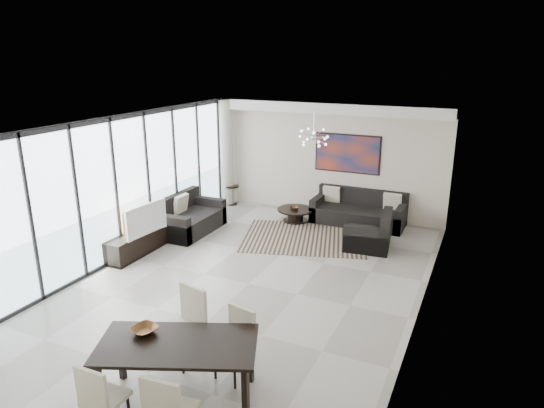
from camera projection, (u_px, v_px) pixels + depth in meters
The scene contains 19 objects.
room_shell at pixel (271, 212), 8.29m from camera, with size 6.00×9.00×2.90m.
window_wall at pixel (120, 190), 9.60m from camera, with size 0.37×8.95×2.90m.
soffit at pixel (328, 108), 11.81m from camera, with size 5.98×0.40×0.26m, color white.
painting at pixel (347, 154), 12.09m from camera, with size 1.68×0.04×0.98m, color #A93917.
chandelier at pixel (314, 137), 10.26m from camera, with size 0.66×0.66×0.71m.
rug at pixel (305, 237), 11.12m from camera, with size 2.75×2.12×0.01m, color black.
coffee_table at pixel (295, 214), 12.17m from camera, with size 0.91×0.91×0.32m.
bowl_coffee at pixel (294, 208), 12.08m from camera, with size 0.22×0.22×0.07m, color brown.
sofa_main at pixel (359, 213), 11.97m from camera, with size 2.25×0.92×0.82m.
loveseat at pixel (189, 219), 11.45m from camera, with size 0.98×1.74×0.87m.
armchair at pixel (370, 235), 10.49m from camera, with size 1.05×1.10×0.83m.
side_table at pixel (232, 192), 13.45m from camera, with size 0.40×0.40×0.55m.
tv_console at pixel (137, 243), 10.15m from camera, with size 0.44×1.55×0.48m, color black.
television at pixel (142, 218), 9.96m from camera, with size 1.11×0.14×0.64m, color gray.
dining_table at pixel (178, 349), 5.75m from camera, with size 2.09×1.59×0.78m.
dining_chair_sw at pixel (99, 396), 5.25m from camera, with size 0.42×0.42×0.89m.
dining_chair_nw at pixel (188, 319), 6.58m from camera, with size 0.59×0.59×1.05m.
dining_chair_ne at pixel (237, 338), 6.27m from camera, with size 0.51×0.51×0.93m.
bowl_dining at pixel (144, 330), 5.93m from camera, with size 0.31×0.31×0.08m, color brown.
Camera 1 is at (3.75, -7.15, 4.07)m, focal length 32.00 mm.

